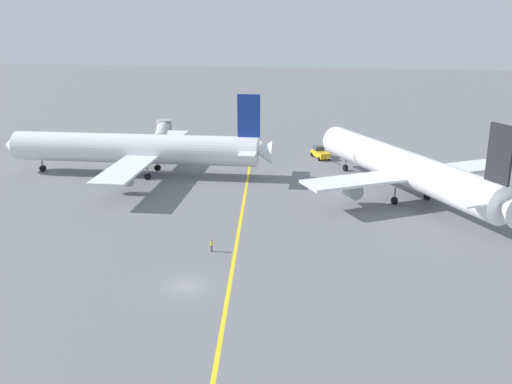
{
  "coord_description": "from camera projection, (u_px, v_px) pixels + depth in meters",
  "views": [
    {
      "loc": [
        17.19,
        -59.72,
        30.96
      ],
      "look_at": [
        4.58,
        26.11,
        4.0
      ],
      "focal_mm": 39.93,
      "sensor_mm": 36.0,
      "label": 1
    }
  ],
  "objects": [
    {
      "name": "jet_bridge",
      "position": [
        163.0,
        132.0,
        139.08
      ],
      "size": [
        7.42,
        18.12,
        5.6
      ],
      "color": "#B7B7BC",
      "rests_on": "ground"
    },
    {
      "name": "ground_plane",
      "position": [
        186.0,
        286.0,
        68.0
      ],
      "size": [
        600.0,
        600.0,
        0.0
      ],
      "primitive_type": "plane",
      "color": "slate"
    },
    {
      "name": "pushback_tug",
      "position": [
        320.0,
        153.0,
        128.94
      ],
      "size": [
        5.13,
        8.93,
        2.79
      ],
      "color": "gold",
      "rests_on": "ground"
    },
    {
      "name": "airliner_being_pushed",
      "position": [
        403.0,
        167.0,
        99.72
      ],
      "size": [
        37.15,
        48.24,
        16.81
      ],
      "color": "white",
      "rests_on": "ground"
    },
    {
      "name": "ground_crew_wing_walker_right",
      "position": [
        211.0,
        245.0,
        77.81
      ],
      "size": [
        0.44,
        0.39,
        1.73
      ],
      "color": "#4C4C51",
      "rests_on": "ground"
    },
    {
      "name": "airliner_at_gate_left",
      "position": [
        137.0,
        149.0,
        114.12
      ],
      "size": [
        55.47,
        45.62,
        16.65
      ],
      "color": "white",
      "rests_on": "ground"
    },
    {
      "name": "taxiway_stripe",
      "position": [
        235.0,
        255.0,
        76.88
      ],
      "size": [
        14.08,
        119.29,
        0.01
      ],
      "primitive_type": "cube",
      "rotation": [
        0.0,
        0.0,
        0.11
      ],
      "color": "yellow",
      "rests_on": "ground"
    }
  ]
}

